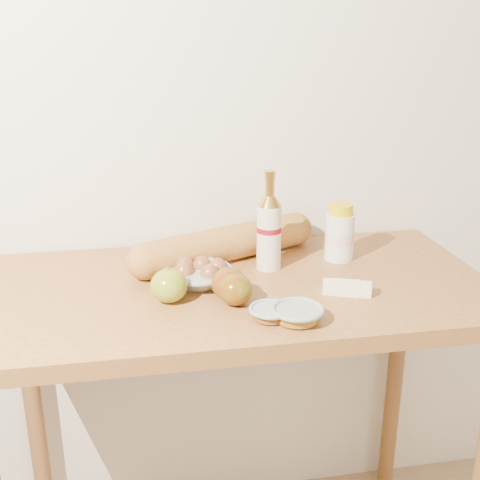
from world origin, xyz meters
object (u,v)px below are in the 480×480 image
(table, at_px, (238,330))
(baguette, at_px, (226,244))
(bourbon_bottle, at_px, (269,230))
(cream_bottle, at_px, (340,234))
(egg_bowl, at_px, (199,274))

(table, xyz_separation_m, baguette, (-0.00, 0.15, 0.17))
(bourbon_bottle, bearing_deg, table, -158.65)
(cream_bottle, bearing_deg, baguette, 150.27)
(egg_bowl, relative_size, baguette, 0.40)
(bourbon_bottle, height_order, egg_bowl, bourbon_bottle)
(egg_bowl, xyz_separation_m, baguette, (0.08, 0.14, 0.02))
(table, distance_m, bourbon_bottle, 0.26)
(egg_bowl, bearing_deg, table, -11.12)
(table, height_order, egg_bowl, egg_bowl)
(cream_bottle, bearing_deg, egg_bowl, 172.33)
(table, relative_size, egg_bowl, 5.56)
(table, bearing_deg, cream_bottle, 21.34)
(bourbon_bottle, distance_m, cream_bottle, 0.20)
(table, distance_m, cream_bottle, 0.36)
(baguette, bearing_deg, bourbon_bottle, -58.53)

